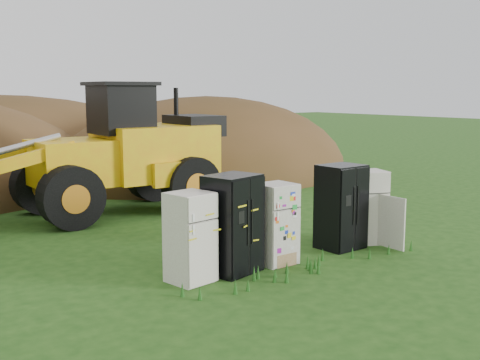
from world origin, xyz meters
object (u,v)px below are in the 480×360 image
object	(u,v)px
fridge_black_side	(232,224)
fridge_black_right	(341,207)
fridge_sticker	(275,224)
fridge_leftmost	(190,237)
wheel_loader	(91,150)
fridge_open_door	(367,207)

from	to	relation	value
fridge_black_side	fridge_black_right	distance (m)	2.98
fridge_sticker	fridge_black_side	bearing A→B (deg)	178.38
fridge_leftmost	fridge_black_side	world-z (taller)	fridge_black_side
fridge_black_side	wheel_loader	world-z (taller)	wheel_loader
fridge_sticker	wheel_loader	world-z (taller)	wheel_loader
fridge_leftmost	wheel_loader	size ratio (longest dim) A/B	0.22
fridge_leftmost	fridge_sticker	size ratio (longest dim) A/B	1.01
fridge_leftmost	fridge_black_right	size ratio (longest dim) A/B	0.89
fridge_black_side	fridge_sticker	size ratio (longest dim) A/B	1.16
fridge_black_right	wheel_loader	bearing A→B (deg)	112.75
fridge_black_side	wheel_loader	xyz separation A→B (m)	(0.03, 6.57, 0.91)
fridge_sticker	wheel_loader	bearing A→B (deg)	99.36
fridge_black_side	fridge_sticker	bearing A→B (deg)	-15.72
fridge_black_side	fridge_open_door	bearing A→B (deg)	-14.05
wheel_loader	fridge_open_door	bearing A→B (deg)	-58.38
fridge_black_side	fridge_black_right	bearing A→B (deg)	-13.76
fridge_black_right	wheel_loader	size ratio (longest dim) A/B	0.24
fridge_open_door	wheel_loader	bearing A→B (deg)	141.70
fridge_black_right	fridge_open_door	world-z (taller)	fridge_black_right
fridge_black_right	fridge_leftmost	bearing A→B (deg)	178.27
fridge_black_side	fridge_sticker	world-z (taller)	fridge_black_side
fridge_black_right	fridge_open_door	size ratio (longest dim) A/B	1.11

